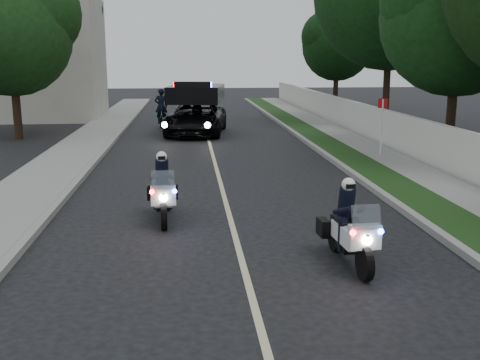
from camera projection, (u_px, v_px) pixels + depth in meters
The scene contains 20 objects.
ground at pixel (245, 274), 9.64m from camera, with size 120.00×120.00×0.00m, color black.
curb_right at pixel (334, 161), 19.73m from camera, with size 0.20×60.00×0.15m, color gray.
grass_verge at pixel (354, 160), 19.79m from camera, with size 1.20×60.00×0.16m, color #193814.
sidewalk_right at pixel (390, 160), 19.91m from camera, with size 1.40×60.00×0.16m, color gray.
property_wall at pixel (419, 140), 19.86m from camera, with size 0.22×60.00×1.50m, color beige.
curb_left at pixel (92, 165), 18.99m from camera, with size 0.20×60.00×0.15m, color gray.
sidewalk_left at pixel (58, 165), 18.89m from camera, with size 2.00×60.00×0.16m, color gray.
building_far at pixel (30, 59), 33.32m from camera, with size 8.00×6.00×7.00m, color #A8A396.
lane_marking at pixel (215, 165), 19.38m from camera, with size 0.12×50.00×0.01m, color #BFB78C.
police_moto_left at pixel (163, 220), 12.86m from camera, with size 0.63×1.81×1.54m, color silver, non-canonical shape.
police_moto_right at pixel (348, 264), 10.10m from camera, with size 0.63×1.81×1.54m, color silver, non-canonical shape.
police_suv at pixel (196, 134), 27.19m from camera, with size 2.55×5.51×2.68m, color black.
bicycle at pixel (162, 127), 29.83m from camera, with size 0.53×1.53×0.80m, color black.
cyclist at pixel (162, 127), 29.83m from camera, with size 0.65×0.43×1.80m, color black.
sign_post at pixel (380, 158), 20.69m from camera, with size 0.35×0.35×2.22m, color #B0240C, non-canonical shape.
tree_right_b at pixel (448, 151), 22.39m from camera, with size 5.82×5.82×9.70m, color #164115, non-canonical shape.
tree_right_d at pixel (384, 126), 30.52m from camera, with size 7.98×7.98×13.30m, color #143D14, non-canonical shape.
tree_right_e at pixel (335, 106), 42.77m from camera, with size 5.15×5.15×8.58m, color black, non-canonical shape.
tree_left_near at pixel (19, 139), 25.62m from camera, with size 5.25×5.25×8.75m, color #163A13, non-canonical shape.
tree_left_far at pixel (50, 115), 36.00m from camera, with size 6.23×6.23×10.39m, color black, non-canonical shape.
Camera 1 is at (-0.93, -9.05, 3.57)m, focal length 42.86 mm.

